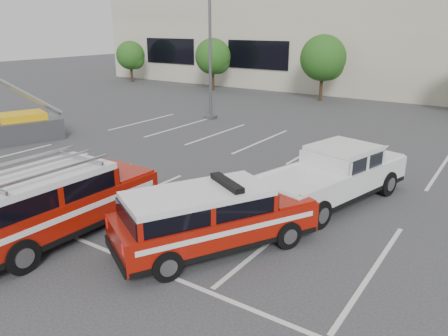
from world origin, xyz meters
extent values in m
plane|color=#313133|center=(0.00, 0.00, 0.00)|extent=(120.00, 120.00, 0.00)
cube|color=silver|center=(0.00, 4.50, 0.01)|extent=(23.00, 15.00, 0.01)
cube|color=beige|center=(0.00, 32.00, 4.00)|extent=(60.00, 15.00, 8.00)
cylinder|color=#3F2B19|center=(-25.00, 22.00, 0.76)|extent=(0.24, 0.24, 1.51)
sphere|color=#214C14|center=(-25.00, 22.00, 2.60)|extent=(2.77, 2.77, 2.77)
sphere|color=#214C14|center=(-24.60, 22.20, 2.18)|extent=(1.85, 1.85, 1.85)
cylinder|color=#3F2B19|center=(-15.00, 22.00, 0.84)|extent=(0.24, 0.24, 1.67)
sphere|color=#214C14|center=(-15.00, 22.00, 2.88)|extent=(3.07, 3.07, 3.07)
sphere|color=#214C14|center=(-14.60, 22.20, 2.42)|extent=(2.05, 2.05, 2.05)
cylinder|color=#3F2B19|center=(-5.00, 22.00, 0.92)|extent=(0.24, 0.24, 1.84)
sphere|color=#214C14|center=(-5.00, 22.00, 3.16)|extent=(3.37, 3.37, 3.37)
sphere|color=#214C14|center=(-4.60, 22.20, 2.65)|extent=(2.24, 2.24, 2.24)
cube|color=#59595E|center=(-8.00, 12.00, 0.10)|extent=(0.60, 0.60, 0.20)
cylinder|color=#59595E|center=(-8.00, 12.00, 5.00)|extent=(0.18, 0.18, 10.00)
cube|color=maroon|center=(1.66, -1.13, 0.71)|extent=(4.10, 5.41, 0.79)
cube|color=black|center=(1.43, -1.54, 1.31)|extent=(3.25, 4.03, 0.41)
cube|color=silver|center=(1.43, -1.54, 1.59)|extent=(3.18, 3.95, 0.15)
cube|color=black|center=(1.82, -0.83, 1.74)|extent=(1.34, 0.89, 0.14)
cube|color=silver|center=(2.97, 3.52, 0.77)|extent=(3.39, 6.19, 0.85)
cube|color=black|center=(3.10, 4.04, 1.42)|extent=(2.31, 2.47, 0.45)
cube|color=silver|center=(3.10, 4.04, 1.72)|extent=(2.26, 2.42, 0.16)
cube|color=maroon|center=(-2.32, -2.88, 0.82)|extent=(2.26, 5.52, 0.90)
cube|color=black|center=(-2.33, -3.41, 1.50)|extent=(2.05, 3.80, 0.47)
cube|color=silver|center=(-2.33, -3.41, 1.83)|extent=(2.01, 3.72, 0.17)
cube|color=#A5A5A8|center=(-2.33, -3.41, 2.13)|extent=(2.11, 3.42, 0.06)
cube|color=#59595E|center=(-12.65, 2.54, 0.52)|extent=(3.13, 3.92, 1.04)
cube|color=#E7AA0D|center=(-12.65, 2.54, 1.18)|extent=(2.14, 2.48, 0.38)
cylinder|color=#A5A5A8|center=(-12.46, 3.07, 2.08)|extent=(1.17, 2.68, 2.03)
camera|label=1|loc=(7.57, -9.39, 5.54)|focal=35.00mm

